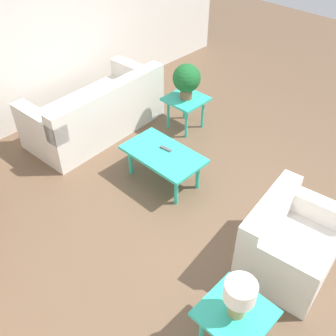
% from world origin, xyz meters
% --- Properties ---
extents(ground_plane, '(14.00, 14.00, 0.00)m').
position_xyz_m(ground_plane, '(0.00, 0.00, 0.00)').
color(ground_plane, brown).
extents(wall_right, '(0.12, 7.20, 2.70)m').
position_xyz_m(wall_right, '(3.06, 0.00, 1.35)').
color(wall_right, silver).
rests_on(wall_right, ground_plane).
extents(sofa, '(1.06, 2.04, 0.84)m').
position_xyz_m(sofa, '(2.14, -0.05, 0.31)').
color(sofa, silver).
rests_on(sofa, ground_plane).
extents(armchair, '(0.88, 1.07, 0.75)m').
position_xyz_m(armchair, '(-1.11, 0.13, 0.30)').
color(armchair, silver).
rests_on(armchair, ground_plane).
extents(coffee_table, '(1.00, 0.58, 0.44)m').
position_xyz_m(coffee_table, '(0.67, 0.08, 0.39)').
color(coffee_table, '#2DB79E').
rests_on(coffee_table, ground_plane).
extents(side_table_plant, '(0.54, 0.54, 0.50)m').
position_xyz_m(side_table_plant, '(1.28, -1.01, 0.43)').
color(side_table_plant, '#2DB79E').
rests_on(side_table_plant, ground_plane).
extents(side_table_lamp, '(0.54, 0.54, 0.50)m').
position_xyz_m(side_table_lamp, '(-1.24, 1.20, 0.43)').
color(side_table_lamp, '#2DB79E').
rests_on(side_table_lamp, ground_plane).
extents(potted_plant, '(0.39, 0.39, 0.51)m').
position_xyz_m(potted_plant, '(1.28, -1.01, 0.80)').
color(potted_plant, brown).
rests_on(potted_plant, side_table_plant).
extents(table_lamp, '(0.25, 0.25, 0.37)m').
position_xyz_m(table_lamp, '(-1.24, 1.20, 0.74)').
color(table_lamp, '#997F4C').
rests_on(table_lamp, side_table_lamp).
extents(remote_control, '(0.16, 0.06, 0.02)m').
position_xyz_m(remote_control, '(0.69, 0.01, 0.45)').
color(remote_control, '#4C4C51').
rests_on(remote_control, coffee_table).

